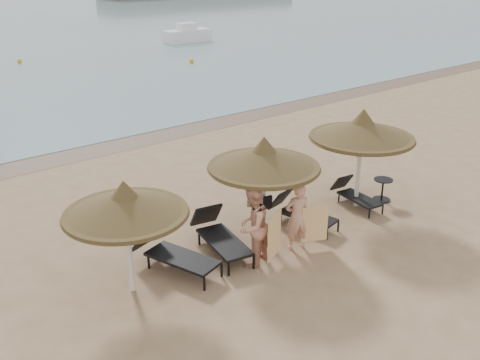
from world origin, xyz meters
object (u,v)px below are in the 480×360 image
object	(u,v)px
palapa_right	(362,130)
person_right	(297,212)
palapa_center	(264,159)
lounger_near_left	(219,234)
palapa_left	(125,204)
lounger_near_right	(300,211)
side_table	(382,190)
lounger_far_left	(172,252)
lounger_far_right	(354,194)
person_left	(252,220)

from	to	relation	value
palapa_right	person_right	world-z (taller)	palapa_right
palapa_center	lounger_near_left	xyz separation A→B (m)	(-1.16, 0.25, -1.69)
palapa_left	palapa_right	xyz separation A→B (m)	(6.85, -0.24, 0.25)
lounger_near_right	side_table	size ratio (longest dim) A/B	2.97
lounger_far_left	palapa_left	bearing A→B (deg)	173.05
lounger_near_right	side_table	bearing A→B (deg)	-19.69
palapa_right	person_right	xyz separation A→B (m)	(-2.96, -0.64, -1.26)
lounger_far_left	lounger_near_right	world-z (taller)	lounger_far_left
palapa_center	lounger_far_right	bearing A→B (deg)	-1.98
side_table	person_left	distance (m)	5.17
palapa_left	lounger_far_left	distance (m)	1.93
palapa_center	lounger_near_right	xyz separation A→B (m)	(1.27, -0.00, -1.74)
palapa_left	person_right	xyz separation A→B (m)	(3.89, -0.88, -1.01)
palapa_left	person_left	bearing A→B (deg)	-15.85
palapa_left	lounger_near_left	distance (m)	2.88
palapa_right	lounger_far_right	distance (m)	1.90
palapa_left	side_table	bearing A→B (deg)	-3.43
palapa_left	lounger_far_left	size ratio (longest dim) A/B	1.15
side_table	palapa_center	bearing A→B (deg)	174.09
lounger_far_left	lounger_near_right	bearing A→B (deg)	-21.22
lounger_near_left	lounger_near_right	distance (m)	2.44
lounger_far_right	lounger_near_left	bearing A→B (deg)	-176.76
palapa_right	lounger_near_left	size ratio (longest dim) A/B	1.30
palapa_center	palapa_right	xyz separation A→B (m)	(3.28, -0.21, 0.11)
palapa_center	person_right	distance (m)	1.46
palapa_center	person_left	world-z (taller)	palapa_center
palapa_right	side_table	world-z (taller)	palapa_right
lounger_far_right	person_right	world-z (taller)	person_right
lounger_near_right	person_right	distance (m)	1.40
lounger_far_left	lounger_near_right	distance (m)	3.73
palapa_center	lounger_near_right	size ratio (longest dim) A/B	1.39
lounger_near_left	lounger_far_left	bearing A→B (deg)	-168.65
palapa_right	lounger_near_right	distance (m)	2.74
lounger_near_right	palapa_center	bearing A→B (deg)	168.59
person_left	lounger_near_left	bearing A→B (deg)	-99.17
lounger_near_left	person_right	world-z (taller)	person_right
palapa_center	lounger_far_left	xyz separation A→B (m)	(-2.45, 0.24, -1.69)
lounger_near_right	person_right	size ratio (longest dim) A/B	1.00
lounger_far_left	lounger_far_right	distance (m)	5.77
lounger_far_right	person_left	distance (m)	4.36
palapa_right	lounger_far_left	size ratio (longest dim) A/B	1.30
palapa_center	person_right	xyz separation A→B (m)	(0.32, -0.84, -1.15)
palapa_center	person_right	world-z (taller)	palapa_center
lounger_near_right	lounger_far_right	xyz separation A→B (m)	(2.03, -0.11, -0.04)
palapa_center	lounger_near_left	world-z (taller)	palapa_center
palapa_left	palapa_center	xyz separation A→B (m)	(3.57, -0.03, 0.13)
person_left	palapa_center	bearing A→B (deg)	-164.71
lounger_near_left	palapa_center	bearing A→B (deg)	-1.21
palapa_center	side_table	bearing A→B (deg)	-5.91
side_table	person_right	xyz separation A→B (m)	(-3.84, -0.41, 0.66)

